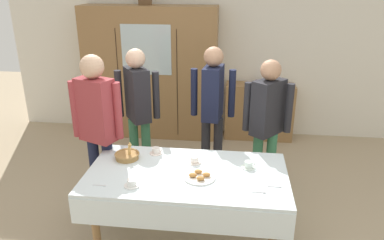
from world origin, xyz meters
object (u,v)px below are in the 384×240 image
at_px(dining_table, 186,184).
at_px(person_behind_table_right, 138,104).
at_px(bread_basket, 127,155).
at_px(spoon_near_left, 277,187).
at_px(pastry_plate, 200,176).
at_px(person_near_right_end, 97,121).
at_px(tea_cup_back_edge, 249,165).
at_px(book_stack, 261,83).
at_px(tea_cup_near_left, 132,183).
at_px(person_by_cabinet, 213,102).
at_px(spoon_near_right, 261,192).
at_px(wall_cabinet, 151,73).
at_px(bookshelf_low, 259,111).
at_px(spoon_center, 102,186).
at_px(tea_cup_center, 156,151).
at_px(tea_cup_mid_right, 195,160).
at_px(person_behind_table_left, 267,118).

bearing_deg(dining_table, person_behind_table_right, 122.81).
distance_m(bread_basket, spoon_near_left, 1.43).
relative_size(spoon_near_left, person_behind_table_right, 0.07).
distance_m(pastry_plate, person_near_right_end, 1.21).
bearing_deg(person_near_right_end, tea_cup_back_edge, -9.21).
distance_m(book_stack, tea_cup_near_left, 3.14).
relative_size(tea_cup_back_edge, pastry_plate, 0.46).
xyz_separation_m(tea_cup_back_edge, person_by_cabinet, (-0.41, 1.06, 0.24)).
bearing_deg(spoon_near_right, book_stack, 87.18).
bearing_deg(person_behind_table_right, book_stack, 45.43).
bearing_deg(spoon_near_left, dining_table, 171.11).
bearing_deg(tea_cup_near_left, spoon_near_left, 6.06).
bearing_deg(bread_basket, person_behind_table_right, 97.23).
bearing_deg(wall_cabinet, book_stack, 1.72).
relative_size(bookshelf_low, bread_basket, 4.34).
bearing_deg(tea_cup_back_edge, spoon_near_left, -53.50).
bearing_deg(person_by_cabinet, spoon_center, -118.51).
bearing_deg(tea_cup_back_edge, bread_basket, 177.88).
bearing_deg(spoon_center, book_stack, 63.31).
distance_m(bread_basket, person_near_right_end, 0.48).
height_order(dining_table, person_by_cabinet, person_by_cabinet).
height_order(wall_cabinet, spoon_near_right, wall_cabinet).
height_order(book_stack, person_by_cabinet, person_by_cabinet).
distance_m(book_stack, spoon_center, 3.27).
bearing_deg(tea_cup_center, person_near_right_end, 174.52).
height_order(wall_cabinet, person_behind_table_right, wall_cabinet).
bearing_deg(person_by_cabinet, pastry_plate, -90.98).
xyz_separation_m(tea_cup_mid_right, pastry_plate, (0.08, -0.27, -0.01)).
bearing_deg(pastry_plate, person_behind_table_right, 125.92).
bearing_deg(spoon_near_left, person_behind_table_right, 140.53).
distance_m(spoon_near_left, person_by_cabinet, 1.53).
height_order(spoon_near_right, person_behind_table_left, person_behind_table_left).
bearing_deg(tea_cup_center, person_behind_table_left, 26.45).
bearing_deg(tea_cup_back_edge, dining_table, -161.36).
bearing_deg(person_by_cabinet, bookshelf_low, 65.37).
bearing_deg(spoon_center, wall_cabinet, 94.35).
relative_size(wall_cabinet, spoon_center, 17.06).
distance_m(tea_cup_mid_right, person_behind_table_left, 1.02).
xyz_separation_m(person_behind_table_left, person_behind_table_right, (-1.48, 0.19, 0.03)).
distance_m(book_stack, spoon_near_left, 2.77).
height_order(tea_cup_center, spoon_near_left, tea_cup_center).
bearing_deg(person_behind_table_left, spoon_near_left, -88.63).
height_order(wall_cabinet, tea_cup_mid_right, wall_cabinet).
bearing_deg(bookshelf_low, wall_cabinet, -178.28).
relative_size(book_stack, pastry_plate, 0.76).
height_order(tea_cup_back_edge, person_by_cabinet, person_by_cabinet).
distance_m(person_by_cabinet, person_near_right_end, 1.37).
relative_size(dining_table, bookshelf_low, 1.73).
relative_size(wall_cabinet, tea_cup_back_edge, 15.62).
height_order(tea_cup_center, person_near_right_end, person_near_right_end).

